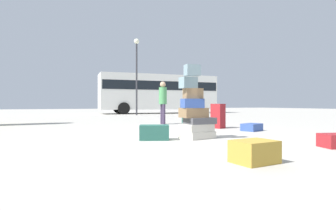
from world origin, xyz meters
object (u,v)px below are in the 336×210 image
at_px(suitcase_maroon_white_trunk, 218,116).
at_px(suitcase_teal_upright_blue, 154,132).
at_px(suitcase_tan_foreground_near, 254,152).
at_px(person_bearded_onlooker, 163,99).
at_px(parked_bus, 159,91).
at_px(lamp_post, 137,64).
at_px(suitcase_navy_foreground_far, 252,127).
at_px(suitcase_tower, 195,113).
at_px(suitcase_teal_right_side, 189,124).

height_order(suitcase_maroon_white_trunk, suitcase_teal_upright_blue, suitcase_maroon_white_trunk).
height_order(suitcase_tan_foreground_near, person_bearded_onlooker, person_bearded_onlooker).
relative_size(parked_bus, lamp_post, 1.85).
distance_m(suitcase_tan_foreground_near, parked_bus, 19.06).
relative_size(suitcase_maroon_white_trunk, parked_bus, 0.08).
relative_size(suitcase_maroon_white_trunk, suitcase_navy_foreground_far, 1.33).
xyz_separation_m(suitcase_tower, lamp_post, (2.63, 12.67, 2.98)).
xyz_separation_m(suitcase_navy_foreground_far, parked_bus, (3.10, 14.72, 1.73)).
relative_size(suitcase_tower, suitcase_navy_foreground_far, 2.73).
bearing_deg(parked_bus, suitcase_tower, -104.83).
xyz_separation_m(suitcase_tower, suitcase_navy_foreground_far, (2.34, 0.82, -0.46)).
relative_size(suitcase_navy_foreground_far, person_bearded_onlooker, 0.36).
xyz_separation_m(suitcase_maroon_white_trunk, suitcase_navy_foreground_far, (0.40, -1.09, -0.28)).
distance_m(parked_bus, lamp_post, 4.36).
bearing_deg(person_bearded_onlooker, suitcase_teal_right_side, -8.92).
bearing_deg(suitcase_tower, suitcase_tan_foreground_near, -102.16).
height_order(suitcase_navy_foreground_far, person_bearded_onlooker, person_bearded_onlooker).
bearing_deg(suitcase_tan_foreground_near, suitcase_navy_foreground_far, 43.98).
height_order(suitcase_teal_right_side, suitcase_maroon_white_trunk, suitcase_maroon_white_trunk).
xyz_separation_m(suitcase_tower, suitcase_teal_right_side, (0.28, 0.79, -0.29)).
bearing_deg(lamp_post, suitcase_navy_foreground_far, -91.38).
xyz_separation_m(suitcase_maroon_white_trunk, parked_bus, (3.50, 13.63, 1.45)).
bearing_deg(suitcase_tan_foreground_near, parked_bus, 66.71).
xyz_separation_m(suitcase_teal_upright_blue, person_bearded_onlooker, (1.93, 4.07, 0.81)).
height_order(suitcase_maroon_white_trunk, lamp_post, lamp_post).
bearing_deg(person_bearded_onlooker, suitcase_tan_foreground_near, -9.77).
bearing_deg(suitcase_navy_foreground_far, person_bearded_onlooker, 91.40).
bearing_deg(suitcase_tower, parked_bus, 70.71).
xyz_separation_m(suitcase_tan_foreground_near, suitcase_teal_upright_blue, (-0.38, 2.63, 0.01)).
bearing_deg(suitcase_navy_foreground_far, suitcase_tower, 179.46).
bearing_deg(suitcase_navy_foreground_far, parked_bus, 58.20).
bearing_deg(suitcase_tan_foreground_near, suitcase_tower, 72.89).
relative_size(suitcase_tower, person_bearded_onlooker, 0.98).
height_order(person_bearded_onlooker, lamp_post, lamp_post).
height_order(suitcase_teal_right_side, suitcase_navy_foreground_far, suitcase_teal_right_side).
relative_size(suitcase_teal_upright_blue, person_bearded_onlooker, 0.38).
relative_size(suitcase_navy_foreground_far, lamp_post, 0.11).
xyz_separation_m(suitcase_tower, suitcase_maroon_white_trunk, (1.94, 1.92, -0.17)).
bearing_deg(lamp_post, suitcase_teal_right_side, -101.20).
bearing_deg(suitcase_teal_upright_blue, parked_bus, 90.05).
relative_size(suitcase_tan_foreground_near, suitcase_teal_right_side, 1.01).
height_order(suitcase_maroon_white_trunk, person_bearded_onlooker, person_bearded_onlooker).
bearing_deg(suitcase_tower, suitcase_teal_right_side, 70.76).
bearing_deg(person_bearded_onlooker, suitcase_maroon_white_trunk, 25.19).
distance_m(suitcase_tower, suitcase_teal_upright_blue, 1.01).
bearing_deg(lamp_post, suitcase_maroon_white_trunk, -93.64).
relative_size(suitcase_teal_right_side, lamp_post, 0.10).
xyz_separation_m(suitcase_tan_foreground_near, lamp_post, (3.16, 15.15, 3.39)).
bearing_deg(lamp_post, person_bearded_onlooker, -100.79).
relative_size(suitcase_maroon_white_trunk, person_bearded_onlooker, 0.48).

